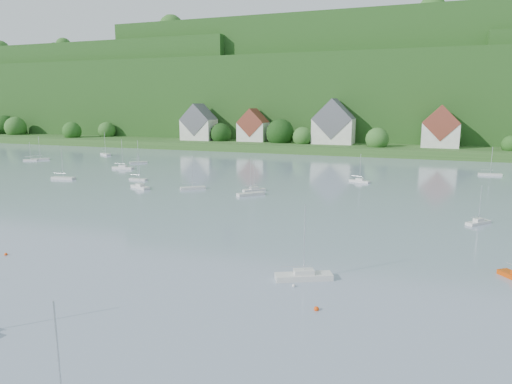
% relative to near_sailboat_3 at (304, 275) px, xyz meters
% --- Properties ---
extents(far_shore_strip, '(600.00, 60.00, 3.00)m').
position_rel_near_sailboat_3_xyz_m(far_shore_strip, '(-27.86, 151.31, 1.05)').
color(far_shore_strip, '#2B531F').
rests_on(far_shore_strip, ground).
extents(forested_ridge, '(620.00, 181.22, 69.89)m').
position_rel_near_sailboat_3_xyz_m(forested_ridge, '(-27.47, 219.88, 22.44)').
color(forested_ridge, '#173D13').
rests_on(forested_ridge, ground).
extents(village_building_0, '(14.00, 10.40, 16.00)m').
position_rel_near_sailboat_3_xyz_m(village_building_0, '(-82.86, 138.31, 9.07)').
color(village_building_0, beige).
rests_on(village_building_0, far_shore_strip).
extents(village_building_1, '(12.00, 9.36, 14.00)m').
position_rel_near_sailboat_3_xyz_m(village_building_1, '(-57.86, 140.31, 8.31)').
color(village_building_1, beige).
rests_on(village_building_1, far_shore_strip).
extents(village_building_2, '(16.00, 11.44, 18.00)m').
position_rel_near_sailboat_3_xyz_m(village_building_2, '(-22.86, 139.31, 9.82)').
color(village_building_2, beige).
rests_on(village_building_2, far_shore_strip).
extents(village_building_3, '(13.00, 10.40, 15.50)m').
position_rel_near_sailboat_3_xyz_m(village_building_3, '(17.14, 137.31, 8.98)').
color(village_building_3, beige).
rests_on(village_building_3, far_shore_strip).
extents(near_sailboat_3, '(6.39, 4.29, 8.44)m').
position_rel_near_sailboat_3_xyz_m(near_sailboat_3, '(0.00, 0.00, 0.00)').
color(near_sailboat_3, silver).
rests_on(near_sailboat_3, ground).
extents(mooring_buoy_2, '(0.48, 0.48, 0.48)m').
position_rel_near_sailboat_3_xyz_m(mooring_buoy_2, '(3.00, -7.07, -0.45)').
color(mooring_buoy_2, '#F04409').
rests_on(mooring_buoy_2, ground).
extents(mooring_buoy_3, '(0.40, 0.40, 0.40)m').
position_rel_near_sailboat_3_xyz_m(mooring_buoy_3, '(-37.66, -4.98, -0.45)').
color(mooring_buoy_3, '#F04409').
rests_on(mooring_buoy_3, ground).
extents(mooring_buoy_4, '(0.39, 0.39, 0.39)m').
position_rel_near_sailboat_3_xyz_m(mooring_buoy_4, '(-0.47, -2.38, -0.45)').
color(mooring_buoy_4, silver).
rests_on(mooring_buoy_4, ground).
extents(far_sailboat_cluster, '(191.62, 67.12, 8.71)m').
position_rel_near_sailboat_3_xyz_m(far_sailboat_cluster, '(-19.44, 67.18, -0.08)').
color(far_sailboat_cluster, silver).
rests_on(far_sailboat_cluster, ground).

